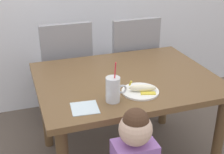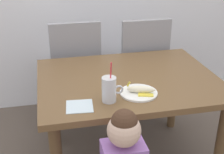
# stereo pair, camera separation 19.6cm
# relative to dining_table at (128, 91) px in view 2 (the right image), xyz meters

# --- Properties ---
(dining_table) EXTENTS (1.21, 0.94, 0.71)m
(dining_table) POSITION_rel_dining_table_xyz_m (0.00, 0.00, 0.00)
(dining_table) COLOR brown
(dining_table) RESTS_ON ground
(dining_chair_left) EXTENTS (0.44, 0.45, 0.96)m
(dining_chair_left) POSITION_rel_dining_table_xyz_m (-0.29, 0.70, -0.07)
(dining_chair_left) COLOR gray
(dining_chair_left) RESTS_ON ground
(dining_chair_right) EXTENTS (0.44, 0.45, 0.96)m
(dining_chair_right) POSITION_rel_dining_table_xyz_m (0.30, 0.66, -0.07)
(dining_chair_right) COLOR gray
(dining_chair_right) RESTS_ON ground
(milk_cup) EXTENTS (0.13, 0.08, 0.25)m
(milk_cup) POSITION_rel_dining_table_xyz_m (-0.19, -0.29, 0.17)
(milk_cup) COLOR silver
(milk_cup) RESTS_ON dining_table
(snack_plate) EXTENTS (0.23, 0.23, 0.01)m
(snack_plate) POSITION_rel_dining_table_xyz_m (-0.00, -0.24, 0.11)
(snack_plate) COLOR white
(snack_plate) RESTS_ON dining_table
(peeled_banana) EXTENTS (0.18, 0.13, 0.07)m
(peeled_banana) POSITION_rel_dining_table_xyz_m (0.01, -0.25, 0.13)
(peeled_banana) COLOR #F4EAC6
(peeled_banana) RESTS_ON snack_plate
(paper_napkin) EXTENTS (0.16, 0.16, 0.00)m
(paper_napkin) POSITION_rel_dining_table_xyz_m (-0.37, -0.32, 0.10)
(paper_napkin) COLOR silver
(paper_napkin) RESTS_ON dining_table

